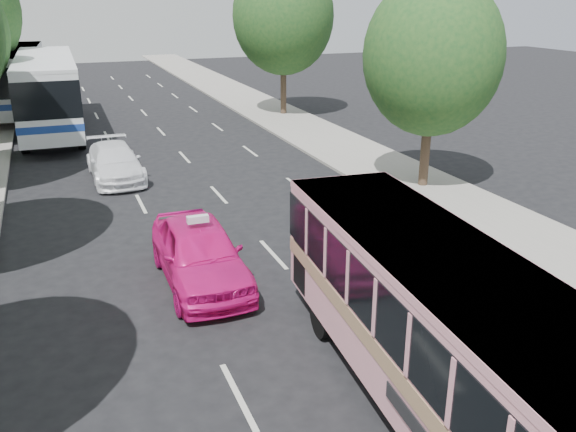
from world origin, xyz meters
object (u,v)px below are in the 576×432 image
pink_taxi (200,253)px  white_pickup (115,162)px  pink_bus (437,314)px  tour_coach_front (48,87)px  tour_coach_rear (15,75)px

pink_taxi → white_pickup: bearing=95.8°
pink_bus → pink_taxi: 7.16m
pink_taxi → white_pickup: 10.65m
white_pickup → tour_coach_front: size_ratio=0.36×
tour_coach_front → pink_bus: bearing=-77.1°
white_pickup → tour_coach_front: (-2.15, 10.51, 1.72)m
pink_taxi → tour_coach_front: size_ratio=0.37×
pink_bus → tour_coach_rear: size_ratio=0.74×
pink_bus → tour_coach_rear: bearing=107.1°
pink_bus → tour_coach_front: bearing=106.5°
pink_taxi → tour_coach_rear: 28.32m
pink_bus → pink_taxi: size_ratio=1.98×
pink_bus → pink_taxi: (-2.69, 6.55, -1.07)m
pink_bus → tour_coach_front: 28.28m
pink_taxi → white_pickup: size_ratio=1.03×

